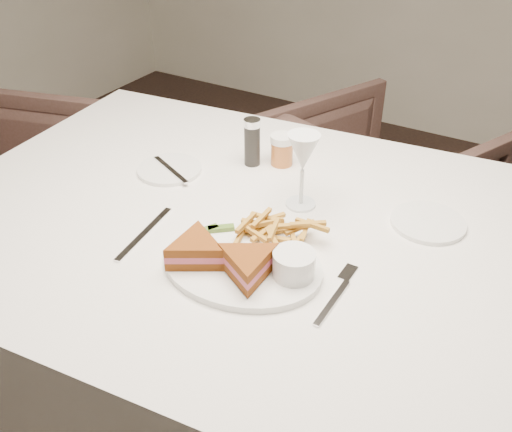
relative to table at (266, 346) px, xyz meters
name	(u,v)px	position (x,y,z in m)	size (l,w,h in m)	color
table	(266,346)	(0.00, 0.00, 0.00)	(1.53, 1.02, 0.75)	silver
chair_far	(374,188)	(-0.06, 0.92, -0.03)	(0.67, 0.63, 0.69)	#4E3630
table_setting	(262,224)	(0.02, -0.05, 0.41)	(0.78, 0.61, 0.18)	white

